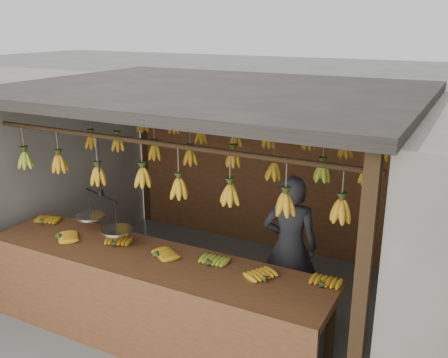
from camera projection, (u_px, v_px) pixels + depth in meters
The scene contains 7 objects.
ground at pixel (212, 290), 5.93m from camera, with size 80.00×80.00×0.00m, color #5B5B57.
stall at pixel (225, 122), 5.62m from camera, with size 4.30×3.30×2.40m.
counter at pixel (145, 281), 4.70m from camera, with size 3.54×0.81×0.96m.
hanging_bananas at pixel (212, 157), 5.45m from camera, with size 3.58×2.24×0.39m.
balance_scale at pixel (103, 219), 5.06m from camera, with size 0.79×0.47×0.93m.
vendor at pixel (290, 247), 5.21m from camera, with size 0.58×0.38×1.59m, color #262628.
bag_bundles at pixel (409, 204), 5.92m from camera, with size 0.08×0.26×1.18m.
Camera 1 is at (2.56, -4.60, 3.04)m, focal length 40.00 mm.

